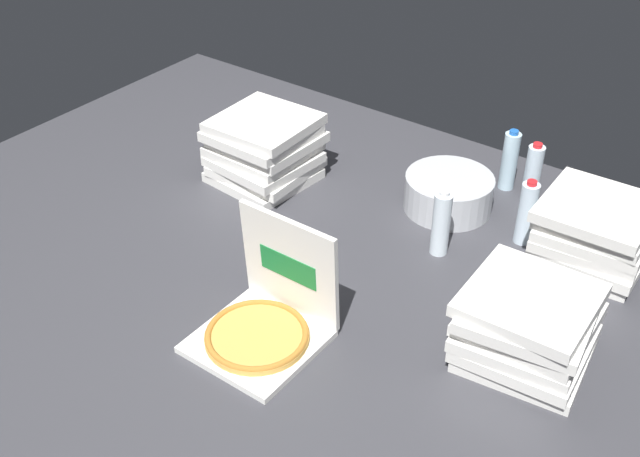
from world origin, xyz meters
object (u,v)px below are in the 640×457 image
(open_pizza_box, at_px, (265,319))
(pizza_stack_left_near, at_px, (527,326))
(water_bottle_3, at_px, (510,161))
(water_bottle_2, at_px, (527,213))
(pizza_stack_center_near, at_px, (264,149))
(pizza_stack_left_mid, at_px, (595,232))
(ice_bucket, at_px, (448,193))
(water_bottle_1, at_px, (533,174))
(water_bottle_0, at_px, (441,224))

(open_pizza_box, distance_m, pizza_stack_left_near, 0.78)
(pizza_stack_left_near, relative_size, water_bottle_3, 1.60)
(water_bottle_2, xyz_separation_m, water_bottle_3, (-0.21, 0.30, 0.00))
(pizza_stack_center_near, xyz_separation_m, pizza_stack_left_mid, (1.26, 0.25, -0.02))
(ice_bucket, distance_m, water_bottle_2, 0.33)
(water_bottle_1, bearing_deg, open_pizza_box, -105.43)
(water_bottle_1, bearing_deg, water_bottle_3, 159.80)
(pizza_stack_left_mid, xyz_separation_m, ice_bucket, (-0.56, -0.01, -0.05))
(pizza_stack_left_mid, distance_m, water_bottle_3, 0.52)
(pizza_stack_center_near, distance_m, water_bottle_2, 1.05)
(pizza_stack_center_near, height_order, water_bottle_0, pizza_stack_center_near)
(water_bottle_2, bearing_deg, pizza_stack_center_near, -168.01)
(pizza_stack_center_near, relative_size, pizza_stack_left_near, 0.98)
(water_bottle_2, height_order, water_bottle_3, same)
(water_bottle_0, bearing_deg, pizza_stack_left_mid, 31.70)
(ice_bucket, relative_size, water_bottle_3, 1.32)
(pizza_stack_center_near, distance_m, water_bottle_1, 1.05)
(open_pizza_box, xyz_separation_m, ice_bucket, (0.10, 0.97, -0.00))
(ice_bucket, bearing_deg, pizza_stack_left_mid, 0.58)
(water_bottle_0, bearing_deg, pizza_stack_left_near, -33.80)
(pizza_stack_left_near, bearing_deg, pizza_stack_left_mid, 91.35)
(pizza_stack_left_near, distance_m, ice_bucket, 0.81)
(pizza_stack_left_near, distance_m, water_bottle_1, 0.88)
(water_bottle_0, xyz_separation_m, water_bottle_1, (0.12, 0.50, 0.00))
(ice_bucket, xyz_separation_m, water_bottle_2, (0.32, -0.03, 0.05))
(water_bottle_0, distance_m, water_bottle_3, 0.54)
(water_bottle_1, xyz_separation_m, water_bottle_3, (-0.12, 0.04, 0.00))
(water_bottle_0, xyz_separation_m, water_bottle_3, (0.00, 0.54, 0.00))
(water_bottle_1, height_order, water_bottle_2, same)
(pizza_stack_left_mid, relative_size, ice_bucket, 1.18)
(water_bottle_1, bearing_deg, water_bottle_2, -70.44)
(open_pizza_box, xyz_separation_m, pizza_stack_center_near, (-0.60, 0.72, 0.07))
(water_bottle_3, bearing_deg, pizza_stack_center_near, -147.39)
(pizza_stack_left_mid, distance_m, water_bottle_0, 0.52)
(pizza_stack_left_near, xyz_separation_m, water_bottle_1, (-0.34, 0.81, 0.01))
(pizza_stack_left_near, height_order, water_bottle_2, water_bottle_2)
(ice_bucket, distance_m, water_bottle_0, 0.30)
(pizza_stack_left_near, bearing_deg, pizza_stack_center_near, 165.53)
(water_bottle_0, xyz_separation_m, water_bottle_2, (0.21, 0.24, 0.00))
(open_pizza_box, height_order, water_bottle_0, open_pizza_box)
(open_pizza_box, relative_size, water_bottle_2, 1.48)
(open_pizza_box, relative_size, water_bottle_0, 1.48)
(pizza_stack_center_near, bearing_deg, water_bottle_1, 27.24)
(open_pizza_box, height_order, pizza_stack_left_near, open_pizza_box)
(pizza_stack_left_near, relative_size, pizza_stack_left_mid, 1.03)
(pizza_stack_left_mid, relative_size, water_bottle_3, 1.55)
(pizza_stack_center_near, relative_size, water_bottle_1, 1.57)
(pizza_stack_center_near, height_order, ice_bucket, pizza_stack_center_near)
(pizza_stack_center_near, bearing_deg, pizza_stack_left_mid, 11.45)
(ice_bucket, distance_m, water_bottle_1, 0.33)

